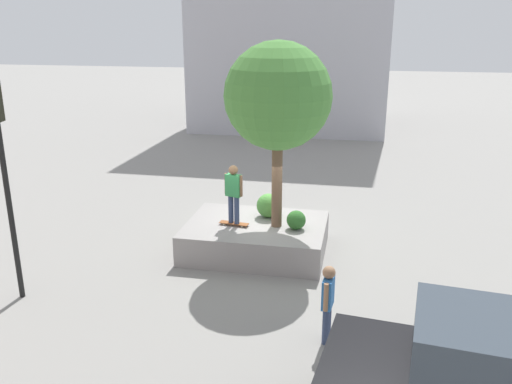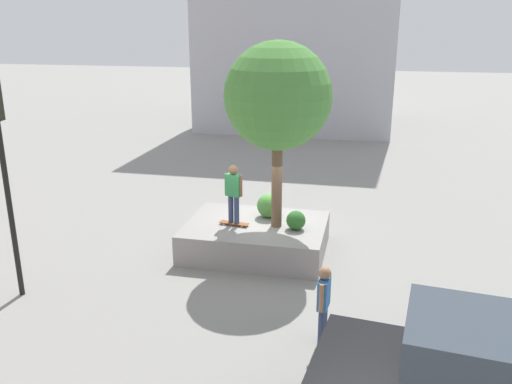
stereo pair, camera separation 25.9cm
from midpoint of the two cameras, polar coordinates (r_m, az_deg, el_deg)
name	(u,v)px [view 1 (the left image)]	position (r m, az deg, el deg)	size (l,w,h in m)	color
ground_plane	(265,248)	(15.16, 0.43, -5.95)	(120.00, 120.00, 0.00)	gray
planter_ledge	(256,237)	(14.78, -0.50, -4.85)	(3.76, 2.86, 0.82)	gray
plaza_tree	(278,97)	(13.61, 1.80, 10.07)	(2.73, 2.73, 4.84)	brown
boxwood_shrub	(296,220)	(14.18, 3.77, -2.99)	(0.51, 0.51, 0.51)	#2D6628
hedge_clump	(269,206)	(15.01, 0.84, -1.45)	(0.67, 0.67, 0.67)	#4C8C3D
skateboard	(234,223)	(14.49, -2.86, -3.35)	(0.82, 0.31, 0.07)	brown
skateboarder	(234,190)	(14.18, -2.92, 0.20)	(0.52, 0.31, 1.60)	navy
traffic_light_corner	(2,156)	(12.70, -25.93, 3.43)	(0.36, 0.32, 4.92)	black
bystander_watching	(328,299)	(10.67, 6.93, -11.19)	(0.25, 0.55, 1.63)	navy
plaza_lowrise_south	(295,1)	(33.36, 3.93, 19.58)	(10.98, 8.66, 14.48)	#B2B2BC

